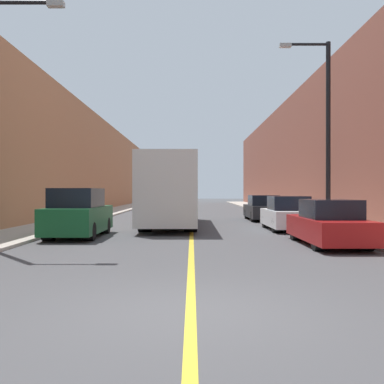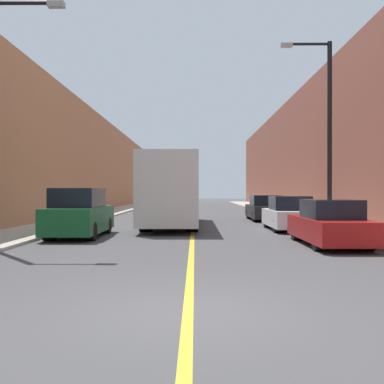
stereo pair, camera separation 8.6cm
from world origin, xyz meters
name	(u,v)px [view 1 (the left image)]	position (x,y,z in m)	size (l,w,h in m)	color
ground_plane	(192,312)	(0.00, 0.00, 0.00)	(200.00, 200.00, 0.00)	#474749
sidewalk_left	(108,212)	(-6.98, 30.00, 0.05)	(2.75, 72.00, 0.11)	#B2AA9E
sidewalk_right	(279,212)	(6.98, 30.00, 0.05)	(2.75, 72.00, 0.11)	#B2AA9E
building_row_left	(67,160)	(-10.36, 30.00, 4.30)	(4.00, 72.00, 8.61)	#B2724C
building_row_right	(320,153)	(10.36, 30.00, 4.94)	(4.00, 72.00, 9.88)	brown
road_center_line	(193,213)	(0.00, 30.00, 0.00)	(0.16, 72.00, 0.01)	gold
bus	(173,190)	(-1.05, 16.53, 1.85)	(2.59, 11.00, 3.46)	silver
parked_suv_left	(80,215)	(-4.42, 10.86, 0.88)	(1.85, 4.59, 1.90)	#145128
car_right_near	(330,225)	(4.53, 8.18, 0.69)	(1.76, 4.72, 1.52)	maroon
car_right_mid	(289,215)	(4.41, 13.95, 0.70)	(1.84, 4.29, 1.57)	silver
car_right_far	(264,209)	(4.38, 20.96, 0.70)	(1.84, 4.76, 1.54)	black
street_lamp_left	(1,107)	(-5.73, 6.75, 4.30)	(2.21, 0.24, 7.42)	black
street_lamp_right	(326,125)	(5.74, 12.73, 4.66)	(2.21, 0.24, 8.13)	black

